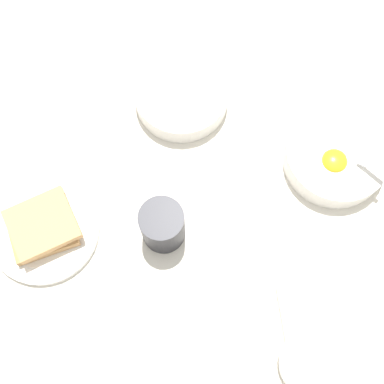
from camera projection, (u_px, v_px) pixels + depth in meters
name	position (u px, v px, depth m)	size (l,w,h in m)	color
ground_plane	(208.00, 244.00, 0.82)	(3.00, 3.00, 0.00)	silver
egg_bowl	(336.00, 156.00, 0.85)	(0.16, 0.16, 0.07)	white
toast_plate	(44.00, 230.00, 0.82)	(0.17, 0.17, 0.01)	white
toast_sandwich	(42.00, 226.00, 0.80)	(0.13, 0.13, 0.03)	tan
soup_spoon	(294.00, 358.00, 0.76)	(0.14, 0.10, 0.03)	white
congee_bowl	(182.00, 95.00, 0.88)	(0.15, 0.15, 0.04)	white
drinking_cup	(162.00, 225.00, 0.79)	(0.07, 0.07, 0.09)	black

